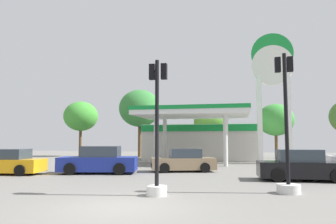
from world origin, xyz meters
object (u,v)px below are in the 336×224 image
(tree_3, at_px, (276,120))
(tree_0, at_px, (81,116))
(car_3, at_px, (183,161))
(station_pole_sign, at_px, (273,82))
(tree_1, at_px, (140,108))
(car_2, at_px, (8,163))
(traffic_signal_0, at_px, (157,147))
(car_0, at_px, (302,166))
(traffic_signal_1, at_px, (287,149))
(car_1, at_px, (99,161))
(tree_2, at_px, (210,122))

(tree_3, bearing_deg, tree_0, 178.82)
(car_3, distance_m, tree_3, 17.59)
(tree_3, bearing_deg, station_pole_sign, -98.02)
(tree_1, bearing_deg, car_2, -95.87)
(station_pole_sign, distance_m, car_2, 20.87)
(car_2, bearing_deg, car_3, 20.87)
(traffic_signal_0, relative_size, tree_3, 0.83)
(car_0, bearing_deg, tree_1, 126.21)
(traffic_signal_0, xyz_separation_m, tree_3, (7.00, 24.22, 2.39))
(car_0, relative_size, traffic_signal_1, 0.81)
(traffic_signal_1, distance_m, tree_3, 23.07)
(traffic_signal_0, bearing_deg, car_3, 92.79)
(station_pole_sign, xyz_separation_m, traffic_signal_0, (-5.99, -17.00, -5.21))
(car_1, bearing_deg, traffic_signal_1, -28.03)
(car_2, relative_size, tree_3, 0.72)
(car_1, xyz_separation_m, tree_1, (-2.88, 17.70, 4.88))
(tree_1, bearing_deg, tree_3, -0.05)
(car_1, distance_m, tree_1, 18.58)
(car_1, height_order, tree_1, tree_1)
(traffic_signal_0, xyz_separation_m, traffic_signal_1, (4.55, 1.41, -0.09))
(car_0, xyz_separation_m, tree_0, (-21.33, 19.24, 4.16))
(car_2, bearing_deg, station_pole_sign, 36.99)
(car_1, relative_size, tree_0, 0.71)
(station_pole_sign, bearing_deg, traffic_signal_0, -109.40)
(car_1, bearing_deg, tree_0, 119.94)
(traffic_signal_0, distance_m, tree_0, 29.32)
(tree_1, height_order, tree_3, tree_1)
(tree_0, height_order, tree_2, tree_0)
(traffic_signal_0, distance_m, traffic_signal_1, 4.77)
(tree_0, bearing_deg, car_2, -74.10)
(car_2, xyz_separation_m, tree_2, (9.93, 20.89, 3.41))
(car_0, height_order, traffic_signal_0, traffic_signal_0)
(station_pole_sign, relative_size, tree_1, 1.43)
(car_2, xyz_separation_m, tree_0, (-5.60, 19.66, 4.18))
(traffic_signal_0, height_order, traffic_signal_1, traffic_signal_1)
(traffic_signal_0, distance_m, tree_1, 25.80)
(traffic_signal_1, bearing_deg, car_0, 72.63)
(tree_3, bearing_deg, car_1, -124.31)
(car_1, height_order, traffic_signal_1, traffic_signal_1)
(tree_1, bearing_deg, car_1, -80.77)
(tree_0, bearing_deg, tree_2, 4.54)
(tree_1, xyz_separation_m, tree_2, (7.95, 1.68, -1.54))
(car_3, bearing_deg, traffic_signal_0, -87.21)
(car_2, bearing_deg, traffic_signal_0, -26.86)
(car_2, xyz_separation_m, traffic_signal_1, (14.47, -3.61, 0.95))
(station_pole_sign, distance_m, tree_0, 22.93)
(traffic_signal_1, bearing_deg, car_1, 151.97)
(car_3, bearing_deg, tree_1, 115.76)
(car_3, distance_m, traffic_signal_1, 8.83)
(tree_2, bearing_deg, traffic_signal_1, -79.49)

